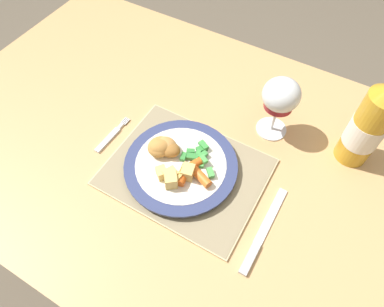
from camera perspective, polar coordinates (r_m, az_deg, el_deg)
name	(u,v)px	position (r m, az deg, el deg)	size (l,w,h in m)	color
ground_plane	(198,254)	(1.49, 1.06, -16.34)	(6.00, 6.00, 0.00)	brown
dining_table	(202,173)	(0.89, 1.71, -3.24)	(1.43, 0.86, 0.74)	tan
placemat	(186,172)	(0.79, -1.09, -3.05)	(0.35, 0.28, 0.01)	#CCB789
dinner_plate	(181,166)	(0.78, -1.86, -2.06)	(0.26, 0.26, 0.02)	white
breaded_croquettes	(163,147)	(0.78, -4.82, 1.07)	(0.08, 0.07, 0.04)	#A87033
green_beans_pile	(199,157)	(0.78, 1.24, -0.51)	(0.10, 0.09, 0.02)	#338438
glazed_carrots	(193,173)	(0.75, 0.15, -3.30)	(0.08, 0.09, 0.02)	orange
fork	(110,137)	(0.87, -13.45, 2.69)	(0.02, 0.12, 0.01)	silver
table_knife	(260,237)	(0.74, 11.35, -13.44)	(0.02, 0.21, 0.01)	silver
wine_glass	(281,97)	(0.80, 14.58, 9.07)	(0.09, 0.09, 0.16)	silver
bottle	(370,124)	(0.82, 27.59, 4.44)	(0.08, 0.08, 0.31)	gold
roast_potatoes	(175,175)	(0.74, -2.83, -3.65)	(0.08, 0.08, 0.03)	#E5BC66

